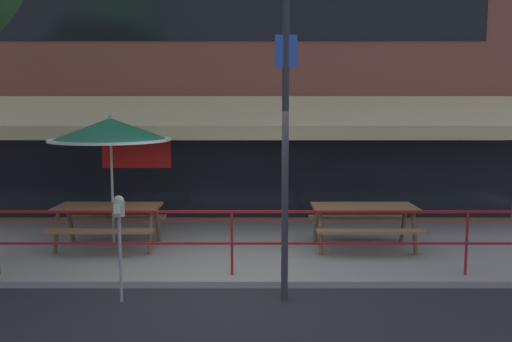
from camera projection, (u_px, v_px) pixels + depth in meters
name	position (u px, v px, depth m)	size (l,w,h in m)	color
ground_plane	(233.00, 288.00, 7.09)	(120.00, 120.00, 0.00)	#232326
patio_deck	(238.00, 248.00, 9.07)	(15.00, 4.00, 0.10)	gray
restaurant_building	(241.00, 73.00, 10.90)	(15.00, 1.60, 6.75)	brown
patio_railing	(233.00, 229.00, 7.30)	(13.84, 0.04, 0.97)	maroon
picnic_table_left	(110.00, 214.00, 8.80)	(1.80, 1.42, 0.76)	brown
picnic_table_centre	(365.00, 215.00, 8.77)	(1.80, 1.42, 0.76)	brown
patio_umbrella_left	(112.00, 130.00, 8.92)	(2.14, 2.14, 2.38)	#B7B2A8
parking_meter_far	(121.00, 216.00, 6.46)	(0.15, 0.16, 1.42)	gray
street_sign_pole	(287.00, 126.00, 6.38)	(0.28, 0.09, 4.52)	#2D2D33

